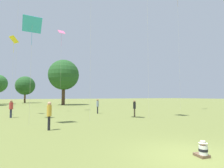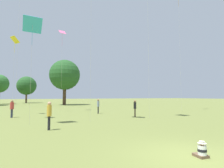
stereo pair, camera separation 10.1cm
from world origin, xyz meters
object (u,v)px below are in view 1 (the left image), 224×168
(distant_tree_2, at_px, (64,75))
(person_standing_4, at_px, (134,107))
(person_standing_0, at_px, (11,107))
(kite_0, at_px, (14,42))
(kite_7, at_px, (61,35))
(person_standing_1, at_px, (98,105))
(person_standing_3, at_px, (49,113))
(kite_2, at_px, (32,26))
(seated_toddler, at_px, (203,150))
(distant_tree_1, at_px, (25,86))

(distant_tree_2, bearing_deg, person_standing_4, -85.65)
(person_standing_0, bearing_deg, kite_0, -26.23)
(person_standing_0, distance_m, kite_0, 8.19)
(kite_7, bearing_deg, distant_tree_2, 111.79)
(person_standing_1, bearing_deg, person_standing_4, 159.05)
(person_standing_0, height_order, person_standing_4, person_standing_0)
(person_standing_3, xyz_separation_m, distant_tree_2, (6.70, 33.28, 6.51))
(kite_0, relative_size, kite_7, 0.76)
(person_standing_3, bearing_deg, kite_7, -80.36)
(person_standing_0, distance_m, kite_2, 9.07)
(person_standing_0, height_order, person_standing_3, person_standing_3)
(person_standing_4, relative_size, distant_tree_2, 0.16)
(seated_toddler, bearing_deg, person_standing_0, 121.75)
(person_standing_3, distance_m, kite_0, 14.09)
(person_standing_0, relative_size, person_standing_4, 1.00)
(person_standing_4, bearing_deg, distant_tree_2, -142.19)
(kite_0, distance_m, distant_tree_1, 40.53)
(person_standing_3, bearing_deg, kite_0, -53.91)
(seated_toddler, relative_size, kite_7, 0.05)
(person_standing_1, xyz_separation_m, distant_tree_2, (-0.01, 24.48, 6.51))
(person_standing_0, xyz_separation_m, distant_tree_1, (0.47, 43.28, 4.62))
(person_standing_0, distance_m, person_standing_3, 9.06)
(person_standing_0, xyz_separation_m, person_standing_4, (11.78, -4.91, 0.03))
(person_standing_1, bearing_deg, kite_2, 83.08)
(person_standing_0, relative_size, distant_tree_2, 0.16)
(kite_0, height_order, kite_7, kite_7)
(kite_7, distance_m, distant_tree_2, 19.57)
(person_standing_0, height_order, distant_tree_2, distant_tree_2)
(distant_tree_2, bearing_deg, kite_0, -114.07)
(kite_0, relative_size, kite_2, 1.12)
(distant_tree_1, bearing_deg, distant_tree_2, -64.02)
(person_standing_1, height_order, kite_0, kite_0)
(person_standing_3, distance_m, kite_2, 7.25)
(distant_tree_1, relative_size, distant_tree_2, 0.76)
(seated_toddler, bearing_deg, person_standing_3, 127.90)
(person_standing_1, xyz_separation_m, kite_7, (-3.75, 5.66, 10.35))
(person_standing_3, xyz_separation_m, kite_7, (2.96, 14.46, 10.36))
(person_standing_4, bearing_deg, kite_0, -89.49)
(person_standing_0, relative_size, distant_tree_1, 0.20)
(kite_2, distance_m, distant_tree_2, 31.56)
(person_standing_4, relative_size, kite_0, 0.19)
(kite_0, height_order, kite_2, kite_0)
(kite_7, relative_size, distant_tree_2, 1.06)
(seated_toddler, xyz_separation_m, person_standing_1, (2.19, 16.49, 0.89))
(seated_toddler, relative_size, kite_2, 0.07)
(seated_toddler, distance_m, person_standing_1, 16.65)
(person_standing_1, relative_size, distant_tree_1, 0.21)
(kite_0, xyz_separation_m, kite_2, (1.89, -8.75, -0.99))
(person_standing_3, xyz_separation_m, person_standing_4, (8.95, 3.69, -0.03))
(person_standing_0, bearing_deg, person_standing_4, -143.10)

